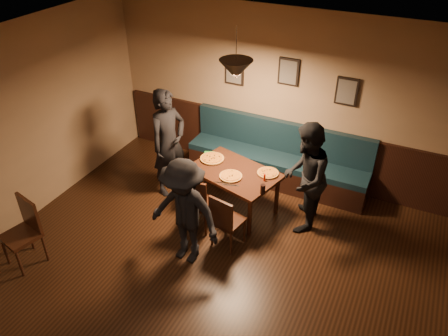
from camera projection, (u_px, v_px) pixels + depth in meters
name	position (u px, v px, depth m)	size (l,w,h in m)	color
floor	(177.00, 325.00, 4.99)	(7.00, 7.00, 0.00)	black
ceiling	(157.00, 101.00, 3.45)	(7.00, 7.00, 0.00)	silver
wall_back	(287.00, 98.00, 6.85)	(6.00, 6.00, 0.00)	#8C704F
wainscot	(282.00, 148.00, 7.32)	(5.88, 0.06, 1.00)	black
booth_bench	(277.00, 156.00, 7.12)	(3.00, 0.60, 1.00)	#0F232D
picture_left	(234.00, 72.00, 6.99)	(0.32, 0.04, 0.42)	black
picture_center	(289.00, 72.00, 6.58)	(0.32, 0.04, 0.42)	black
picture_right	(347.00, 91.00, 6.33)	(0.32, 0.04, 0.42)	black
pendant_lamp	(236.00, 69.00, 5.55)	(0.44, 0.44, 0.25)	black
dining_table	(234.00, 190.00, 6.60)	(1.28, 0.82, 0.68)	black
chair_near_left	(198.00, 201.00, 6.19)	(0.40, 0.40, 0.91)	black
chair_near_right	(228.00, 219.00, 5.89)	(0.38, 0.38, 0.85)	#33140E
diner_left	(169.00, 143.00, 6.72)	(0.64, 0.42, 1.76)	black
diner_right	(305.00, 178.00, 6.02)	(0.80, 0.62, 1.65)	black
diner_front	(184.00, 213.00, 5.49)	(0.98, 0.57, 1.52)	black
pizza_a	(212.00, 158.00, 6.67)	(0.37, 0.37, 0.04)	orange
pizza_b	(231.00, 176.00, 6.27)	(0.33, 0.33, 0.04)	#C17B24
pizza_c	(268.00, 173.00, 6.34)	(0.31, 0.31, 0.04)	orange
soda_glass	(263.00, 189.00, 5.91)	(0.07, 0.07, 0.15)	black
tabasco_bottle	(265.00, 177.00, 6.17)	(0.03, 0.03, 0.13)	#A41605
napkin_a	(209.00, 154.00, 6.82)	(0.15, 0.15, 0.01)	#1E7321
napkin_b	(191.00, 172.00, 6.39)	(0.15, 0.15, 0.01)	#1D6F2D
cutlery_set	(226.00, 184.00, 6.14)	(0.02, 0.21, 0.00)	white
cafe_chair_far	(20.00, 235.00, 5.57)	(0.42, 0.42, 0.94)	black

